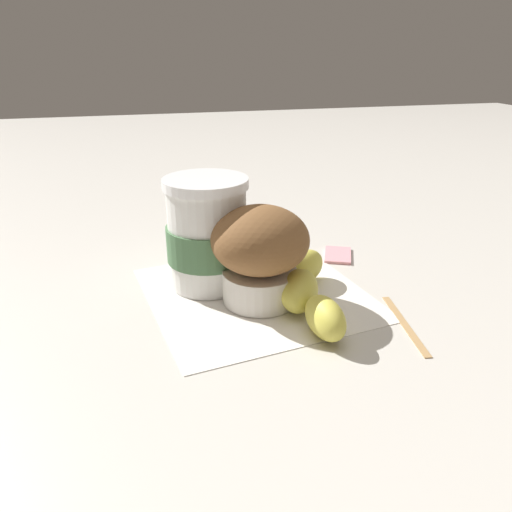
# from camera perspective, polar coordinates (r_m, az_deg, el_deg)

# --- Properties ---
(ground_plane) EXTENTS (3.00, 3.00, 0.00)m
(ground_plane) POSITION_cam_1_polar(r_m,az_deg,el_deg) (0.53, -0.00, -4.35)
(ground_plane) COLOR beige
(paper_napkin) EXTENTS (0.25, 0.25, 0.00)m
(paper_napkin) POSITION_cam_1_polar(r_m,az_deg,el_deg) (0.53, -0.00, -4.28)
(paper_napkin) COLOR white
(paper_napkin) RESTS_ON ground_plane
(coffee_cup) EXTENTS (0.09, 0.09, 0.12)m
(coffee_cup) POSITION_cam_1_polar(r_m,az_deg,el_deg) (0.53, -5.56, 2.42)
(coffee_cup) COLOR white
(coffee_cup) RESTS_ON paper_napkin
(muffin) EXTENTS (0.10, 0.10, 0.10)m
(muffin) POSITION_cam_1_polar(r_m,az_deg,el_deg) (0.50, 0.98, 0.68)
(muffin) COLOR white
(muffin) RESTS_ON paper_napkin
(banana) EXTENTS (0.09, 0.17, 0.04)m
(banana) POSITION_cam_1_polar(r_m,az_deg,el_deg) (0.50, 5.91, -3.91)
(banana) COLOR #D6CC4C
(banana) RESTS_ON paper_napkin
(sugar_packet) EXTENTS (0.05, 0.06, 0.01)m
(sugar_packet) POSITION_cam_1_polar(r_m,az_deg,el_deg) (0.63, 9.35, 0.25)
(sugar_packet) COLOR pink
(sugar_packet) RESTS_ON ground_plane
(wooden_stirrer) EXTENTS (0.02, 0.11, 0.00)m
(wooden_stirrer) POSITION_cam_1_polar(r_m,az_deg,el_deg) (0.50, 16.65, -7.45)
(wooden_stirrer) COLOR tan
(wooden_stirrer) RESTS_ON ground_plane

